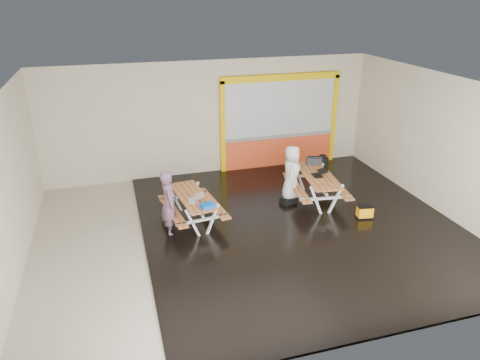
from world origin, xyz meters
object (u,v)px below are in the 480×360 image
object	(u,v)px
person_right	(292,173)
blue_pouch	(207,206)
picnic_table_left	(193,202)
picnic_table_right	(317,181)
person_left	(169,203)
fluke_bag	(365,212)
laptop_left	(196,199)
dark_case	(288,200)
laptop_right	(319,174)
toolbox	(314,161)
backpack	(322,164)

from	to	relation	value
person_right	blue_pouch	world-z (taller)	person_right
picnic_table_left	picnic_table_right	bearing A→B (deg)	4.20
person_left	fluke_bag	xyz separation A→B (m)	(4.79, -0.69, -0.58)
laptop_left	picnic_table_left	bearing A→B (deg)	94.05
picnic_table_left	blue_pouch	xyz separation A→B (m)	(0.21, -0.72, 0.22)
blue_pouch	dark_case	world-z (taller)	blue_pouch
laptop_right	blue_pouch	world-z (taller)	laptop_right
picnic_table_right	fluke_bag	bearing A→B (deg)	-59.61
laptop_left	fluke_bag	xyz separation A→B (m)	(4.16, -0.72, -0.59)
picnic_table_left	blue_pouch	world-z (taller)	blue_pouch
picnic_table_left	laptop_right	world-z (taller)	laptop_right
person_left	laptop_left	bearing A→B (deg)	-85.52
picnic_table_right	toolbox	distance (m)	0.84
fluke_bag	backpack	bearing A→B (deg)	94.48
picnic_table_right	person_left	distance (m)	4.09
person_left	picnic_table_left	bearing A→B (deg)	-59.49
picnic_table_right	person_right	bearing A→B (deg)	160.89
person_left	dark_case	distance (m)	3.40
picnic_table_right	person_left	world-z (taller)	person_left
laptop_right	person_left	bearing A→B (deg)	-172.69
backpack	dark_case	bearing A→B (deg)	-148.82
picnic_table_left	backpack	distance (m)	4.17
person_left	dark_case	world-z (taller)	person_left
person_left	backpack	world-z (taller)	person_left
blue_pouch	backpack	world-z (taller)	backpack
toolbox	backpack	world-z (taller)	toolbox
laptop_right	toolbox	xyz separation A→B (m)	(0.23, 0.82, 0.05)
backpack	dark_case	size ratio (longest dim) A/B	1.33
toolbox	person_right	bearing A→B (deg)	-149.52
person_right	blue_pouch	xyz separation A→B (m)	(-2.57, -1.19, -0.04)
blue_pouch	dark_case	distance (m)	2.74
fluke_bag	dark_case	bearing A→B (deg)	138.83
laptop_right	dark_case	bearing A→B (deg)	171.08
person_right	picnic_table_right	bearing A→B (deg)	-84.71
picnic_table_left	person_left	distance (m)	0.73
person_left	person_right	world-z (taller)	same
backpack	dark_case	xyz separation A→B (m)	(-1.35, -0.82, -0.60)
person_left	person_right	bearing A→B (deg)	-74.84
person_left	laptop_right	size ratio (longest dim) A/B	3.96
picnic_table_right	person_right	xyz separation A→B (m)	(-0.65, 0.22, 0.22)
person_left	person_right	distance (m)	3.49
picnic_table_right	person_left	bearing A→B (deg)	-171.76
dark_case	person_right	bearing A→B (deg)	52.45
laptop_right	picnic_table_left	bearing A→B (deg)	-176.90
person_right	fluke_bag	xyz separation A→B (m)	(1.40, -1.50, -0.63)
dark_case	fluke_bag	xyz separation A→B (m)	(1.52, -1.33, 0.09)
picnic_table_left	person_left	xyz separation A→B (m)	(-0.61, -0.33, 0.21)
backpack	person_right	bearing A→B (deg)	-151.95
person_right	laptop_right	world-z (taller)	person_right
picnic_table_left	person_left	bearing A→B (deg)	-151.22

